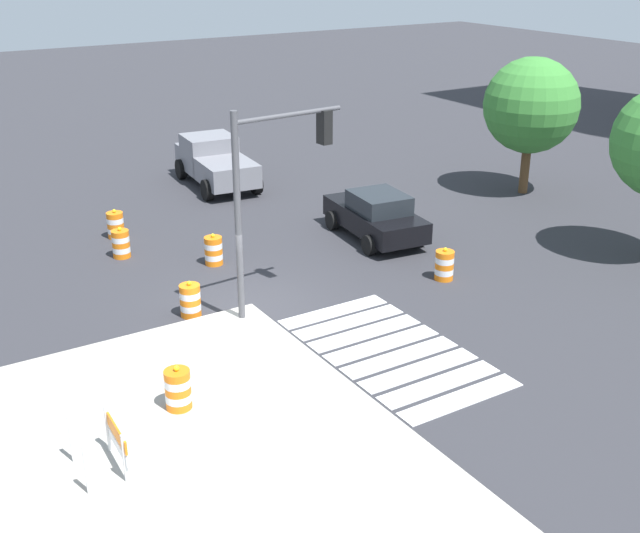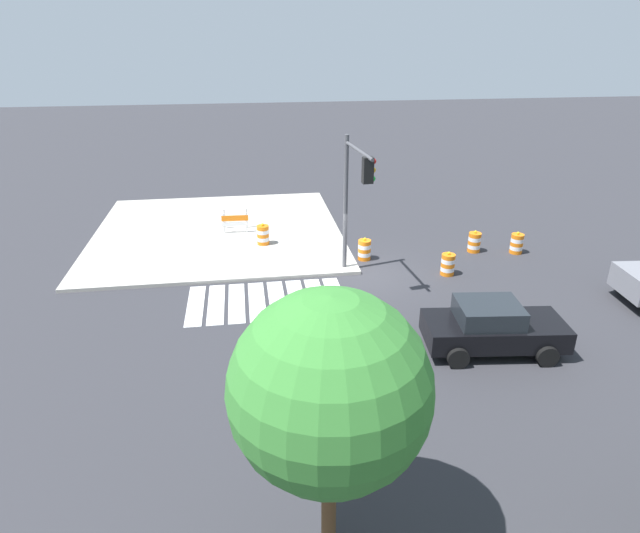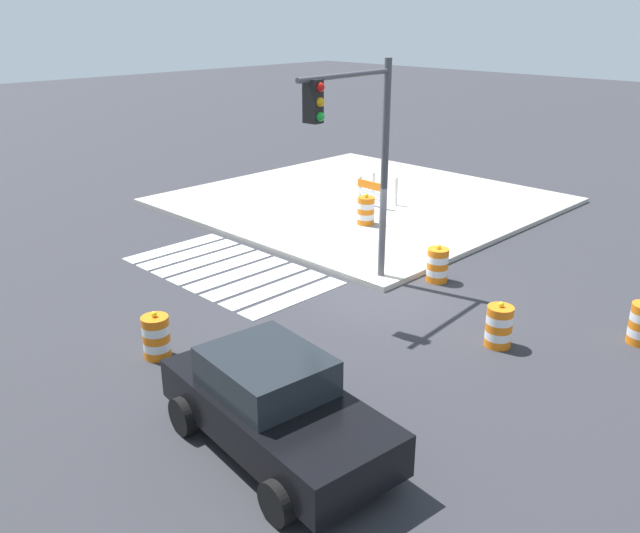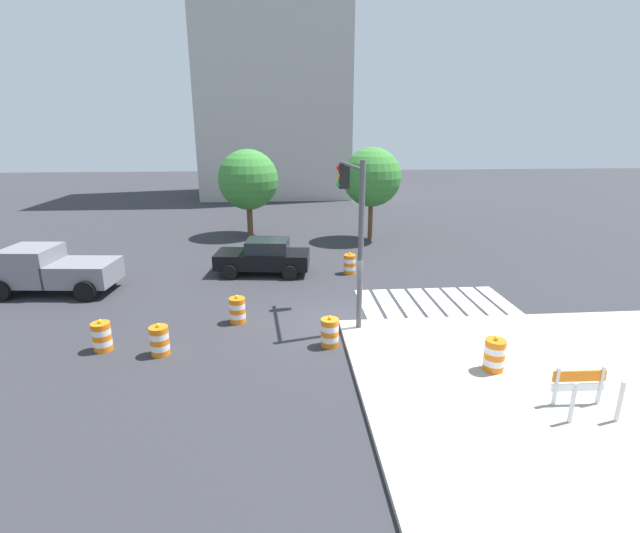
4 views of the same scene
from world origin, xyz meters
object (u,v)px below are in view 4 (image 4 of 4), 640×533
object	(u,v)px
pickup_truck	(47,270)
traffic_barrel_far_curb	(102,336)
sports_car	(264,257)
traffic_barrel_median_far	(350,264)
traffic_barrel_near_corner	(330,332)
traffic_barrel_median_near	(160,341)
traffic_barrel_crosswalk_end	(237,310)
traffic_light_pole	(353,211)
traffic_barrel_on_sidewalk	(494,355)
street_tree_streetside_mid	(248,180)
street_tree_streetside_near	(372,177)
construction_barricade	(582,386)

from	to	relation	value
pickup_truck	traffic_barrel_far_curb	size ratio (longest dim) A/B	5.21
sports_car	traffic_barrel_median_far	size ratio (longest dim) A/B	4.39
traffic_barrel_near_corner	traffic_barrel_median_near	bearing A→B (deg)	-178.14
traffic_barrel_crosswalk_end	sports_car	bearing A→B (deg)	82.65
pickup_truck	traffic_barrel_median_near	world-z (taller)	pickup_truck
pickup_truck	traffic_barrel_crosswalk_end	world-z (taller)	pickup_truck
sports_car	traffic_light_pole	size ratio (longest dim) A/B	0.81
traffic_barrel_median_near	traffic_barrel_on_sidewalk	size ratio (longest dim) A/B	1.00
traffic_light_pole	street_tree_streetside_mid	world-z (taller)	traffic_light_pole
traffic_barrel_near_corner	traffic_barrel_crosswalk_end	distance (m)	3.69
traffic_barrel_median_near	street_tree_streetside_near	size ratio (longest dim) A/B	0.18
pickup_truck	traffic_barrel_near_corner	bearing A→B (deg)	-27.83
traffic_barrel_crosswalk_end	construction_barricade	size ratio (longest dim) A/B	0.78
traffic_barrel_median_near	traffic_barrel_median_far	bearing A→B (deg)	48.00
traffic_barrel_crosswalk_end	traffic_barrel_median_far	size ratio (longest dim) A/B	1.00
sports_car	traffic_barrel_median_near	distance (m)	8.45
sports_car	street_tree_streetside_mid	size ratio (longest dim) A/B	0.84
street_tree_streetside_mid	traffic_barrel_on_sidewalk	bearing A→B (deg)	-66.62
traffic_barrel_crosswalk_end	traffic_barrel_median_far	xyz separation A→B (m)	(4.73, 5.35, 0.00)
street_tree_streetside_near	street_tree_streetside_mid	bearing A→B (deg)	166.42
pickup_truck	traffic_barrel_median_near	bearing A→B (deg)	-45.36
traffic_barrel_median_near	traffic_light_pole	bearing A→B (deg)	20.54
sports_car	pickup_truck	distance (m)	9.02
pickup_truck	traffic_barrel_far_curb	bearing A→B (deg)	-53.62
pickup_truck	traffic_barrel_median_far	distance (m)	12.92
pickup_truck	traffic_light_pole	xyz separation A→B (m)	(12.10, -3.74, 2.94)
traffic_barrel_median_far	construction_barricade	distance (m)	12.14
pickup_truck	traffic_barrel_on_sidewalk	size ratio (longest dim) A/B	5.21
traffic_barrel_crosswalk_end	traffic_barrel_far_curb	xyz separation A→B (m)	(-3.95, -1.82, 0.00)
traffic_barrel_on_sidewalk	traffic_barrel_far_curb	bearing A→B (deg)	168.02
street_tree_streetside_mid	traffic_light_pole	bearing A→B (deg)	-72.11
traffic_barrel_crosswalk_end	street_tree_streetside_mid	bearing A→B (deg)	91.74
traffic_light_pole	street_tree_streetside_near	xyz separation A→B (m)	(2.91, 11.98, -0.14)
traffic_barrel_median_far	traffic_light_pole	size ratio (longest dim) A/B	0.19
traffic_barrel_far_curb	street_tree_streetside_mid	size ratio (longest dim) A/B	0.19
traffic_barrel_near_corner	street_tree_streetside_near	xyz separation A→B (m)	(3.89, 14.12, 3.32)
traffic_barrel_on_sidewalk	traffic_barrel_median_near	bearing A→B (deg)	168.28
traffic_barrel_median_far	construction_barricade	xyz separation A→B (m)	(3.91, -11.49, 0.27)
traffic_barrel_median_near	traffic_barrel_on_sidewalk	distance (m)	9.70
pickup_truck	street_tree_streetside_mid	size ratio (longest dim) A/B	0.99
traffic_barrel_near_corner	traffic_barrel_far_curb	world-z (taller)	same
traffic_barrel_on_sidewalk	street_tree_streetside_near	world-z (taller)	street_tree_streetside_near
pickup_truck	traffic_light_pole	bearing A→B (deg)	-17.17
traffic_barrel_crosswalk_end	traffic_barrel_median_near	bearing A→B (deg)	-133.14
traffic_barrel_median_far	traffic_barrel_far_curb	xyz separation A→B (m)	(-8.68, -7.17, 0.00)
sports_car	traffic_barrel_crosswalk_end	world-z (taller)	sports_car
construction_barricade	street_tree_streetside_near	bearing A→B (deg)	95.37
traffic_barrel_median_near	street_tree_streetside_mid	xyz separation A→B (m)	(1.70, 16.06, 3.04)
pickup_truck	traffic_barrel_crosswalk_end	size ratio (longest dim) A/B	5.21
traffic_light_pole	street_tree_streetside_near	size ratio (longest dim) A/B	1.00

